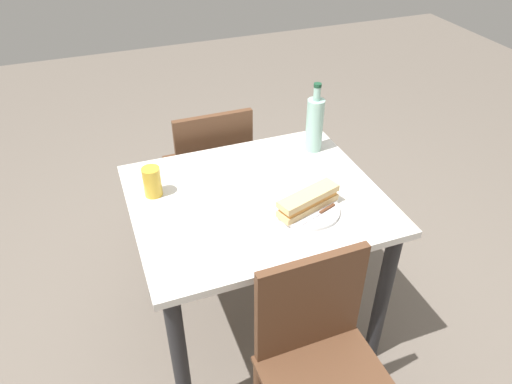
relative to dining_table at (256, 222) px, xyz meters
The scene contains 10 objects.
ground_plane 0.63m from the dining_table, ahead, with size 8.00×8.00×0.00m, color #6B6056.
dining_table is the anchor object (origin of this frame).
chair_far 0.62m from the dining_table, 89.88° to the left, with size 0.41×0.41×0.88m.
chair_near 0.62m from the dining_table, 87.77° to the right, with size 0.40×0.40×0.88m.
plate_near 0.26m from the dining_table, 133.73° to the left, with size 0.24×0.24×0.01m, color white.
baguette_sandwich_near 0.28m from the dining_table, 133.73° to the left, with size 0.27×0.14×0.07m.
knife_near 0.31m from the dining_table, 130.83° to the left, with size 0.17×0.07×0.01m.
water_bottle 0.51m from the dining_table, 146.05° to the right, with size 0.08×0.08×0.32m.
beer_glass 0.45m from the dining_table, 22.17° to the right, with size 0.07×0.07×0.12m, color gold.
paper_napkin 0.15m from the dining_table, 106.04° to the right, with size 0.14×0.14×0.00m, color white.
Camera 1 is at (0.54, 1.43, 1.90)m, focal length 34.00 mm.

